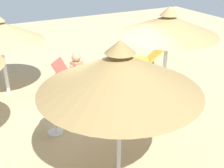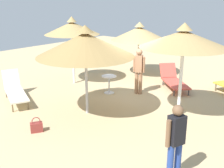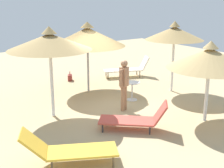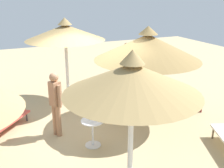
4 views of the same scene
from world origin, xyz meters
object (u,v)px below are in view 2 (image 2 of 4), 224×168
(parasol_umbrella_back, at_px, (85,44))
(side_table_round, at_px, (109,81))
(lounge_chair_far_left, at_px, (15,90))
(person_standing_front, at_px, (176,138))
(parasol_umbrella_center, at_px, (72,28))
(lounge_chair_edge, at_px, (173,80))
(person_standing_center, at_px, (139,69))
(parasol_umbrella_near_left, at_px, (184,39))
(parasol_umbrella_far_right, at_px, (139,33))
(handbag, at_px, (37,127))

(parasol_umbrella_back, bearing_deg, side_table_round, 20.92)
(lounge_chair_far_left, xyz_separation_m, side_table_round, (2.69, -1.93, 0.06))
(parasol_umbrella_back, relative_size, person_standing_front, 1.84)
(lounge_chair_far_left, bearing_deg, person_standing_front, -93.45)
(parasol_umbrella_center, relative_size, lounge_chair_edge, 1.48)
(parasol_umbrella_back, xyz_separation_m, person_standing_center, (2.49, -0.16, -1.18))
(parasol_umbrella_center, distance_m, parasol_umbrella_near_left, 4.89)
(lounge_chair_edge, bearing_deg, person_standing_front, -151.37)
(parasol_umbrella_near_left, bearing_deg, lounge_chair_edge, 31.90)
(parasol_umbrella_near_left, distance_m, side_table_round, 3.49)
(parasol_umbrella_far_right, bearing_deg, parasol_umbrella_center, 153.56)
(person_standing_front, xyz_separation_m, person_standing_center, (3.71, 3.46, 0.06))
(parasol_umbrella_back, height_order, parasol_umbrella_far_right, parasol_umbrella_back)
(parasol_umbrella_center, relative_size, parasol_umbrella_back, 0.95)
(side_table_round, bearing_deg, parasol_umbrella_center, 89.07)
(parasol_umbrella_far_right, distance_m, lounge_chair_edge, 2.71)
(person_standing_front, distance_m, side_table_round, 5.31)
(lounge_chair_edge, distance_m, person_standing_center, 1.68)
(parasol_umbrella_far_right, xyz_separation_m, handbag, (-6.34, -1.19, -1.75))
(parasol_umbrella_near_left, height_order, handbag, parasol_umbrella_near_left)
(parasol_umbrella_back, bearing_deg, lounge_chair_edge, -11.74)
(parasol_umbrella_center, relative_size, handbag, 6.42)
(person_standing_front, bearing_deg, lounge_chair_far_left, 86.55)
(parasol_umbrella_far_right, height_order, side_table_round, parasol_umbrella_far_right)
(side_table_round, bearing_deg, parasol_umbrella_near_left, -94.31)
(lounge_chair_edge, bearing_deg, lounge_chair_far_left, 144.06)
(handbag, xyz_separation_m, side_table_round, (3.61, 0.59, 0.31))
(lounge_chair_edge, bearing_deg, side_table_round, 143.75)
(parasol_umbrella_center, height_order, parasol_umbrella_near_left, parasol_umbrella_near_left)
(handbag, bearing_deg, person_standing_center, -3.70)
(parasol_umbrella_center, height_order, side_table_round, parasol_umbrella_center)
(parasol_umbrella_near_left, bearing_deg, person_standing_front, -154.16)
(handbag, bearing_deg, lounge_chair_far_left, 69.86)
(lounge_chair_far_left, height_order, handbag, lounge_chair_far_left)
(person_standing_front, bearing_deg, side_table_round, 54.65)
(parasol_umbrella_center, xyz_separation_m, parasol_umbrella_back, (-1.87, -2.65, -0.12))
(parasol_umbrella_far_right, height_order, lounge_chair_far_left, parasol_umbrella_far_right)
(parasol_umbrella_back, height_order, side_table_round, parasol_umbrella_back)
(parasol_umbrella_near_left, relative_size, person_standing_center, 1.66)
(parasol_umbrella_back, relative_size, lounge_chair_edge, 1.57)
(parasol_umbrella_center, distance_m, person_standing_front, 7.12)
(parasol_umbrella_near_left, distance_m, handbag, 4.66)
(parasol_umbrella_back, relative_size, person_standing_center, 1.71)
(lounge_chair_far_left, distance_m, handbag, 2.69)
(parasol_umbrella_center, distance_m, parasol_umbrella_back, 3.25)
(lounge_chair_edge, distance_m, side_table_round, 2.57)
(person_standing_center, bearing_deg, person_standing_front, -137.04)
(parasol_umbrella_center, xyz_separation_m, side_table_round, (-0.03, -1.95, -1.79))
(parasol_umbrella_back, distance_m, parasol_umbrella_far_right, 4.76)
(parasol_umbrella_center, xyz_separation_m, person_standing_front, (-3.10, -6.26, -1.36))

